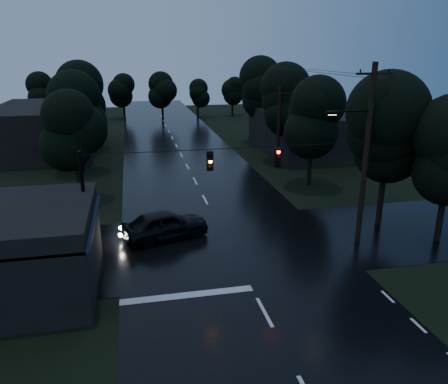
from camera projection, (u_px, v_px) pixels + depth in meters
name	position (u px, v px, depth m)	size (l,w,h in m)	color
main_road	(188.00, 167.00, 41.67)	(12.00, 120.00, 0.02)	black
cross_street	(228.00, 244.00, 24.91)	(60.00, 9.00, 0.02)	black
building_far_right	(310.00, 132.00, 47.49)	(10.00, 14.00, 4.40)	black
building_far_left	(47.00, 129.00, 47.45)	(10.00, 16.00, 5.00)	black
utility_pole_main	(365.00, 152.00, 23.83)	(3.50, 0.30, 10.00)	black
utility_pole_far	(279.00, 127.00, 40.26)	(2.00, 0.30, 7.50)	black
anchor_pole_left	(85.00, 210.00, 21.58)	(0.18, 0.18, 6.00)	black
span_signals	(243.00, 158.00, 22.47)	(15.00, 0.37, 1.12)	black
tree_corner_near	(389.00, 131.00, 25.98)	(4.48, 4.48, 9.44)	black
tree_left_a	(74.00, 129.00, 30.83)	(3.92, 3.92, 8.26)	black
tree_left_b	(77.00, 110.00, 38.05)	(4.20, 4.20, 8.85)	black
tree_left_c	(80.00, 95.00, 47.13)	(4.48, 4.48, 9.44)	black
tree_right_a	(313.00, 117.00, 34.28)	(4.20, 4.20, 8.85)	black
tree_right_b	(286.00, 101.00, 41.73)	(4.48, 4.48, 9.44)	black
tree_right_c	(262.00, 89.00, 51.05)	(4.76, 4.76, 10.03)	black
car	(165.00, 225.00, 25.47)	(2.03, 5.04, 1.72)	black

